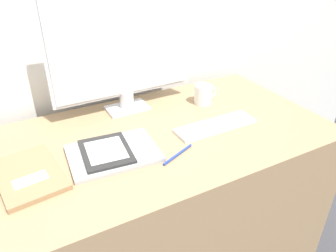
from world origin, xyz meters
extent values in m
cube|color=#997A56|center=(0.00, 0.14, 0.36)|extent=(1.39, 0.71, 0.71)
cube|color=silver|center=(0.01, 0.39, 0.72)|extent=(0.17, 0.11, 0.01)
cylinder|color=silver|center=(0.01, 0.39, 0.76)|extent=(0.06, 0.06, 0.07)
cube|color=silver|center=(0.01, 0.39, 0.99)|extent=(0.60, 0.01, 0.42)
cube|color=white|center=(0.01, 0.38, 0.99)|extent=(0.57, 0.01, 0.40)
cube|color=silver|center=(0.26, 0.08, 0.72)|extent=(0.33, 0.10, 0.01)
cube|color=silver|center=(0.26, 0.08, 0.72)|extent=(0.31, 0.08, 0.00)
cube|color=#A3A3A8|center=(-0.16, 0.09, 0.71)|extent=(0.31, 0.24, 0.01)
cube|color=#B2B2B7|center=(-0.16, 0.09, 0.72)|extent=(0.31, 0.24, 0.01)
cube|color=black|center=(-0.18, 0.09, 0.73)|extent=(0.18, 0.21, 0.01)
cube|color=beige|center=(-0.18, 0.09, 0.74)|extent=(0.14, 0.15, 0.00)
cube|color=#93704C|center=(-0.43, 0.10, 0.72)|extent=(0.21, 0.29, 0.02)
cube|color=silver|center=(-0.43, 0.06, 0.73)|extent=(0.10, 0.06, 0.00)
cylinder|color=white|center=(0.33, 0.28, 0.75)|extent=(0.08, 0.08, 0.09)
torus|color=white|center=(0.37, 0.28, 0.75)|extent=(0.06, 0.01, 0.06)
cylinder|color=navy|center=(0.03, -0.02, 0.71)|extent=(0.14, 0.06, 0.01)
camera|label=1|loc=(-0.43, -0.80, 1.36)|focal=35.00mm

